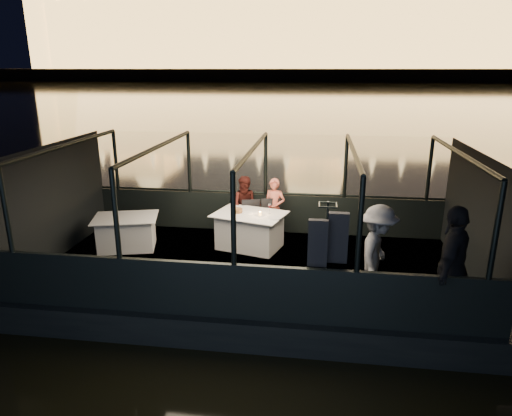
# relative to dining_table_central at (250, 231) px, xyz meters

# --- Properties ---
(river_water) EXTENTS (500.00, 500.00, 0.00)m
(river_water) POSITION_rel_dining_table_central_xyz_m (0.21, 79.10, -0.89)
(river_water) COLOR black
(river_water) RESTS_ON ground
(boat_hull) EXTENTS (8.60, 4.40, 1.00)m
(boat_hull) POSITION_rel_dining_table_central_xyz_m (0.21, -0.90, -0.89)
(boat_hull) COLOR black
(boat_hull) RESTS_ON river_water
(boat_deck) EXTENTS (8.00, 4.00, 0.04)m
(boat_deck) POSITION_rel_dining_table_central_xyz_m (0.21, -0.90, -0.41)
(boat_deck) COLOR black
(boat_deck) RESTS_ON boat_hull
(gunwale_port) EXTENTS (8.00, 0.08, 0.90)m
(gunwale_port) POSITION_rel_dining_table_central_xyz_m (0.21, 1.10, 0.06)
(gunwale_port) COLOR black
(gunwale_port) RESTS_ON boat_deck
(gunwale_starboard) EXTENTS (8.00, 0.08, 0.90)m
(gunwale_starboard) POSITION_rel_dining_table_central_xyz_m (0.21, -2.90, 0.06)
(gunwale_starboard) COLOR black
(gunwale_starboard) RESTS_ON boat_deck
(cabin_glass_port) EXTENTS (8.00, 0.02, 1.40)m
(cabin_glass_port) POSITION_rel_dining_table_central_xyz_m (0.21, 1.10, 1.21)
(cabin_glass_port) COLOR #99B2B2
(cabin_glass_port) RESTS_ON gunwale_port
(cabin_glass_starboard) EXTENTS (8.00, 0.02, 1.40)m
(cabin_glass_starboard) POSITION_rel_dining_table_central_xyz_m (0.21, -2.90, 1.21)
(cabin_glass_starboard) COLOR #99B2B2
(cabin_glass_starboard) RESTS_ON gunwale_starboard
(cabin_roof_glass) EXTENTS (8.00, 4.00, 0.02)m
(cabin_roof_glass) POSITION_rel_dining_table_central_xyz_m (0.21, -0.90, 1.91)
(cabin_roof_glass) COLOR #99B2B2
(cabin_roof_glass) RESTS_ON boat_deck
(end_wall_fore) EXTENTS (0.02, 4.00, 2.30)m
(end_wall_fore) POSITION_rel_dining_table_central_xyz_m (-3.79, -0.90, 0.76)
(end_wall_fore) COLOR black
(end_wall_fore) RESTS_ON boat_deck
(end_wall_aft) EXTENTS (0.02, 4.00, 2.30)m
(end_wall_aft) POSITION_rel_dining_table_central_xyz_m (4.21, -0.90, 0.76)
(end_wall_aft) COLOR black
(end_wall_aft) RESTS_ON boat_deck
(canopy_ribs) EXTENTS (8.00, 4.00, 2.30)m
(canopy_ribs) POSITION_rel_dining_table_central_xyz_m (0.21, -0.90, 0.76)
(canopy_ribs) COLOR black
(canopy_ribs) RESTS_ON boat_deck
(embankment) EXTENTS (400.00, 140.00, 6.00)m
(embankment) POSITION_rel_dining_table_central_xyz_m (0.21, 209.10, 0.11)
(embankment) COLOR #423D33
(embankment) RESTS_ON ground
(dining_table_central) EXTENTS (1.68, 1.41, 0.77)m
(dining_table_central) POSITION_rel_dining_table_central_xyz_m (0.00, 0.00, 0.00)
(dining_table_central) COLOR silver
(dining_table_central) RESTS_ON boat_deck
(dining_table_aft) EXTENTS (1.52, 1.26, 0.70)m
(dining_table_aft) POSITION_rel_dining_table_central_xyz_m (-2.60, -0.39, 0.00)
(dining_table_aft) COLOR white
(dining_table_aft) RESTS_ON boat_deck
(chair_port_left) EXTENTS (0.50, 0.50, 0.88)m
(chair_port_left) POSITION_rel_dining_table_central_xyz_m (-0.07, 0.45, 0.06)
(chair_port_left) COLOR black
(chair_port_left) RESTS_ON boat_deck
(chair_port_right) EXTENTS (0.55, 0.55, 0.92)m
(chair_port_right) POSITION_rel_dining_table_central_xyz_m (0.38, 0.46, 0.06)
(chair_port_right) COLOR black
(chair_port_right) RESTS_ON boat_deck
(coat_stand) EXTENTS (0.54, 0.44, 1.86)m
(coat_stand) POSITION_rel_dining_table_central_xyz_m (1.56, -2.65, 0.51)
(coat_stand) COLOR black
(coat_stand) RESTS_ON boat_deck
(person_woman_coral) EXTENTS (0.55, 0.43, 1.36)m
(person_woman_coral) POSITION_rel_dining_table_central_xyz_m (0.45, 0.72, 0.36)
(person_woman_coral) COLOR #DC6750
(person_woman_coral) RESTS_ON boat_deck
(person_man_maroon) EXTENTS (0.71, 0.58, 1.40)m
(person_man_maroon) POSITION_rel_dining_table_central_xyz_m (-0.19, 0.72, 0.36)
(person_man_maroon) COLOR #3D1411
(person_man_maroon) RESTS_ON boat_deck
(passenger_stripe) EXTENTS (0.85, 1.19, 1.66)m
(passenger_stripe) POSITION_rel_dining_table_central_xyz_m (2.39, -2.05, 0.47)
(passenger_stripe) COLOR white
(passenger_stripe) RESTS_ON boat_deck
(passenger_dark) EXTENTS (0.93, 1.19, 1.87)m
(passenger_dark) POSITION_rel_dining_table_central_xyz_m (3.38, -2.64, 0.47)
(passenger_dark) COLOR black
(passenger_dark) RESTS_ON boat_deck
(wine_bottle) EXTENTS (0.08, 0.08, 0.28)m
(wine_bottle) POSITION_rel_dining_table_central_xyz_m (-0.27, -0.33, 0.53)
(wine_bottle) COLOR #153B1E
(wine_bottle) RESTS_ON dining_table_central
(bread_basket) EXTENTS (0.29, 0.29, 0.09)m
(bread_basket) POSITION_rel_dining_table_central_xyz_m (-0.27, 0.04, 0.42)
(bread_basket) COLOR brown
(bread_basket) RESTS_ON dining_table_central
(amber_candle) EXTENTS (0.05, 0.05, 0.08)m
(amber_candle) POSITION_rel_dining_table_central_xyz_m (0.24, -0.08, 0.42)
(amber_candle) COLOR #F19D3C
(amber_candle) RESTS_ON dining_table_central
(plate_near) EXTENTS (0.35, 0.35, 0.02)m
(plate_near) POSITION_rel_dining_table_central_xyz_m (0.56, -0.24, 0.39)
(plate_near) COLOR silver
(plate_near) RESTS_ON dining_table_central
(plate_far) EXTENTS (0.27, 0.27, 0.01)m
(plate_far) POSITION_rel_dining_table_central_xyz_m (-0.06, 0.04, 0.39)
(plate_far) COLOR white
(plate_far) RESTS_ON dining_table_central
(wine_glass_white) EXTENTS (0.08, 0.08, 0.18)m
(wine_glass_white) POSITION_rel_dining_table_central_xyz_m (-0.27, -0.31, 0.48)
(wine_glass_white) COLOR silver
(wine_glass_white) RESTS_ON dining_table_central
(wine_glass_red) EXTENTS (0.09, 0.09, 0.21)m
(wine_glass_red) POSITION_rel_dining_table_central_xyz_m (0.42, 0.05, 0.48)
(wine_glass_red) COLOR silver
(wine_glass_red) RESTS_ON dining_table_central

